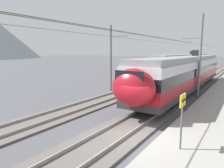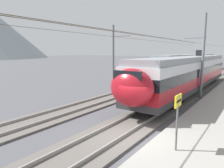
{
  "view_description": "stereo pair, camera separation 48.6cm",
  "coord_description": "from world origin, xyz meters",
  "px_view_note": "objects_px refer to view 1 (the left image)",
  "views": [
    {
      "loc": [
        -8.66,
        -4.44,
        4.32
      ],
      "look_at": [
        3.34,
        3.5,
        2.05
      ],
      "focal_mm": 32.66,
      "sensor_mm": 36.0,
      "label": 1
    },
    {
      "loc": [
        -8.39,
        -4.85,
        4.32
      ],
      "look_at": [
        3.34,
        3.5,
        2.05
      ],
      "focal_mm": 32.66,
      "sensor_mm": 36.0,
      "label": 2
    }
  ],
  "objects_px": {
    "catenary_mast_mid": "(199,55)",
    "platform_sign": "(182,109)",
    "train_far_track": "(185,62)",
    "catenary_mast_far_side": "(112,57)",
    "train_near_platform": "(186,72)"
  },
  "relations": [
    {
      "from": "train_near_platform",
      "to": "catenary_mast_far_side",
      "type": "height_order",
      "value": "catenary_mast_far_side"
    },
    {
      "from": "catenary_mast_mid",
      "to": "platform_sign",
      "type": "height_order",
      "value": "catenary_mast_mid"
    },
    {
      "from": "train_near_platform",
      "to": "catenary_mast_mid",
      "type": "bearing_deg",
      "value": -141.68
    },
    {
      "from": "catenary_mast_mid",
      "to": "platform_sign",
      "type": "xyz_separation_m",
      "value": [
        -12.36,
        -1.82,
        -2.04
      ]
    },
    {
      "from": "train_far_track",
      "to": "catenary_mast_mid",
      "type": "distance_m",
      "value": 23.15
    },
    {
      "from": "catenary_mast_mid",
      "to": "catenary_mast_far_side",
      "type": "height_order",
      "value": "catenary_mast_mid"
    },
    {
      "from": "train_near_platform",
      "to": "catenary_mast_mid",
      "type": "height_order",
      "value": "catenary_mast_mid"
    },
    {
      "from": "catenary_mast_far_side",
      "to": "train_far_track",
      "type": "bearing_deg",
      "value": -4.16
    },
    {
      "from": "train_far_track",
      "to": "train_near_platform",
      "type": "bearing_deg",
      "value": -165.76
    },
    {
      "from": "train_far_track",
      "to": "catenary_mast_mid",
      "type": "xyz_separation_m",
      "value": [
        -22.11,
        -6.65,
        1.82
      ]
    },
    {
      "from": "train_near_platform",
      "to": "catenary_mast_far_side",
      "type": "xyz_separation_m",
      "value": [
        -4.03,
        6.88,
        1.6
      ]
    },
    {
      "from": "train_far_track",
      "to": "catenary_mast_far_side",
      "type": "distance_m",
      "value": 24.32
    },
    {
      "from": "catenary_mast_mid",
      "to": "catenary_mast_far_side",
      "type": "xyz_separation_m",
      "value": [
        -2.1,
        8.4,
        -0.22
      ]
    },
    {
      "from": "catenary_mast_far_side",
      "to": "platform_sign",
      "type": "xyz_separation_m",
      "value": [
        -10.26,
        -10.23,
        -1.82
      ]
    },
    {
      "from": "train_far_track",
      "to": "platform_sign",
      "type": "xyz_separation_m",
      "value": [
        -34.47,
        -8.47,
        -0.23
      ]
    }
  ]
}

